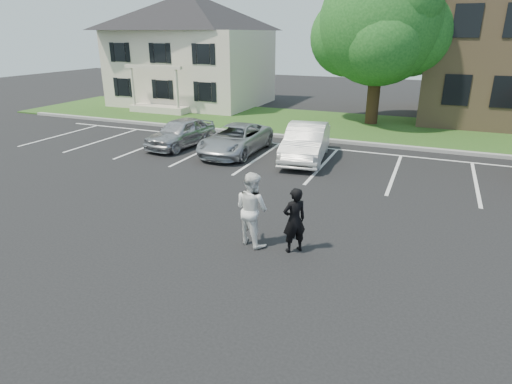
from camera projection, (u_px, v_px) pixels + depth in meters
The scene contains 11 objects.
ground_plane at pixel (240, 253), 10.38m from camera, with size 90.00×90.00×0.00m, color black.
curb at pixel (343, 142), 20.72m from camera, with size 40.00×0.30×0.15m, color gray.
grass_strip at pixel (358, 127), 24.19m from camera, with size 44.00×8.00×0.08m, color #1D4B19.
stall_lines at pixel (362, 163), 17.61m from camera, with size 34.00×5.36×0.01m.
house at pixel (192, 50), 31.01m from camera, with size 10.30×9.22×7.60m.
tree at pixel (382, 27), 23.18m from camera, with size 7.80×7.20×8.80m.
man_black_suit at pixel (294, 220), 10.22m from camera, with size 0.60×0.39×1.64m, color black.
man_white_shirt at pixel (252, 209), 10.57m from camera, with size 0.92×0.71×1.89m, color white.
car_silver_west at pixel (181, 133), 19.91m from camera, with size 1.58×3.92×1.34m, color #B2B2B7.
car_silver_minivan at pixel (236, 139), 18.85m from camera, with size 2.07×4.48×1.25m, color #A7AAAF.
car_white_sedan at pixel (306, 142), 17.83m from camera, with size 1.57×4.50×1.48m, color silver.
Camera 1 is at (3.91, -8.34, 5.02)m, focal length 30.00 mm.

